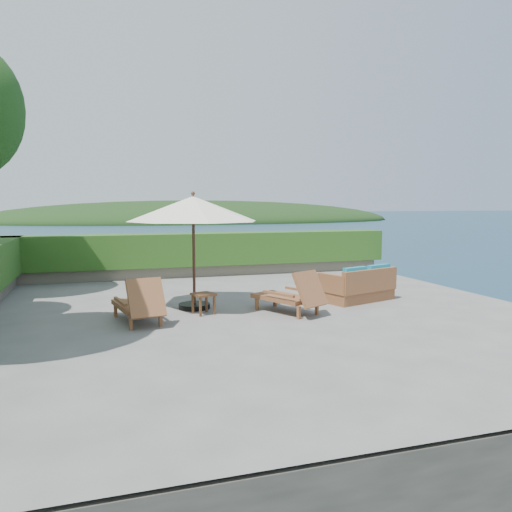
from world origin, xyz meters
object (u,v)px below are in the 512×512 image
object	(u,v)px
wicker_loveseat	(359,287)
side_table	(203,297)
lounge_left	(139,303)
lounge_right	(291,295)
patio_umbrella	(193,210)

from	to	relation	value
wicker_loveseat	side_table	bearing A→B (deg)	166.55
lounge_left	lounge_right	distance (m)	3.08
patio_umbrella	lounge_right	xyz separation A→B (m)	(1.83, -1.09, -1.75)
patio_umbrella	lounge_left	distance (m)	2.38
patio_umbrella	wicker_loveseat	world-z (taller)	patio_umbrella
lounge_left	wicker_loveseat	bearing A→B (deg)	-3.16
lounge_right	patio_umbrella	bearing A→B (deg)	122.87
lounge_right	wicker_loveseat	bearing A→B (deg)	-4.82
patio_umbrella	lounge_left	size ratio (longest dim) A/B	1.73
side_table	patio_umbrella	bearing A→B (deg)	97.02
patio_umbrella	lounge_right	bearing A→B (deg)	-30.84
side_table	wicker_loveseat	distance (m)	3.77
lounge_right	wicker_loveseat	xyz separation A→B (m)	(2.00, 0.79, -0.06)
patio_umbrella	lounge_left	xyz separation A→B (m)	(-1.25, -1.02, -1.75)
lounge_left	wicker_loveseat	world-z (taller)	lounge_left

